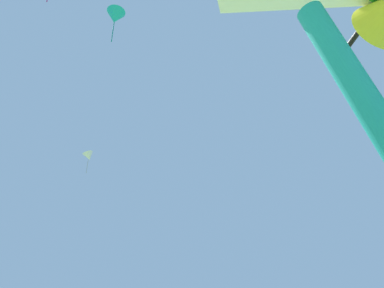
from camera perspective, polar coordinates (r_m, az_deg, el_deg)
name	(u,v)px	position (r m, az deg, el deg)	size (l,w,h in m)	color
distant_kite_teal_high_left	(115,17)	(23.91, -11.20, 17.76)	(1.12, 1.14, 2.46)	#19B2AD
distant_kite_white_far_center	(89,156)	(36.79, -14.87, -1.75)	(1.26, 1.19, 2.33)	white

